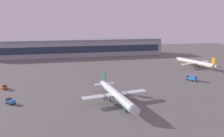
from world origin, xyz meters
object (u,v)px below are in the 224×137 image
(airplane_far_stand, at_px, (195,63))
(maintenance_van, at_px, (4,87))
(airplane_mid_apron, at_px, (116,94))
(baggage_tractor, at_px, (10,101))
(catering_truck, at_px, (192,78))

(airplane_far_stand, height_order, maintenance_van, airplane_far_stand)
(airplane_mid_apron, bearing_deg, baggage_tractor, -18.38)
(airplane_mid_apron, height_order, maintenance_van, airplane_mid_apron)
(maintenance_van, xyz_separation_m, catering_truck, (100.84, -6.44, 0.40))
(maintenance_van, bearing_deg, baggage_tractor, 82.16)
(airplane_far_stand, bearing_deg, baggage_tractor, -174.16)
(airplane_mid_apron, bearing_deg, catering_truck, -164.08)
(airplane_mid_apron, bearing_deg, airplane_far_stand, -152.00)
(airplane_far_stand, relative_size, maintenance_van, 7.72)
(airplane_mid_apron, relative_size, baggage_tractor, 8.35)
(catering_truck, bearing_deg, maintenance_van, 150.95)
(airplane_mid_apron, xyz_separation_m, airplane_far_stand, (73.93, 54.26, -0.02))
(airplane_far_stand, height_order, catering_truck, airplane_far_stand)
(maintenance_van, distance_m, catering_truck, 101.04)
(maintenance_van, bearing_deg, airplane_mid_apron, 121.89)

